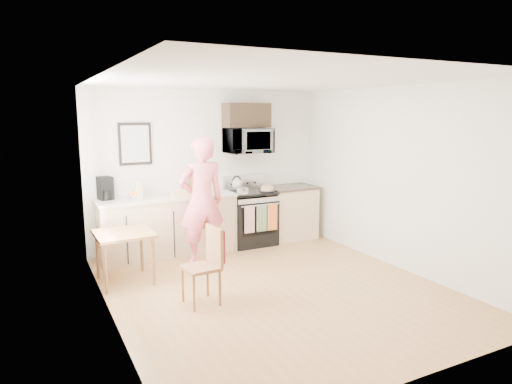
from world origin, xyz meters
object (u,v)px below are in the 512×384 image
range (251,219)px  microwave (248,141)px  person (202,201)px  chair (211,254)px  cake (267,189)px  dining_table (124,238)px

range → microwave: microwave is taller
microwave → range: bearing=-89.9°
person → chair: person is taller
chair → cake: cake is taller
chair → person: bearing=68.6°
range → cake: (0.23, -0.16, 0.53)m
cake → microwave: bearing=130.3°
person → cake: size_ratio=7.30×
microwave → cake: microwave is taller
microwave → cake: (0.23, -0.27, -0.79)m
range → person: 1.33m
cake → dining_table: bearing=-164.5°
chair → cake: 2.54m
range → cake: range is taller
dining_table → cake: 2.63m
cake → chair: bearing=-133.6°
dining_table → cake: (2.51, 0.70, 0.37)m
range → person: bearing=-152.4°
dining_table → person: bearing=13.8°
person → cake: (1.31, 0.40, 0.02)m
microwave → person: bearing=-148.2°
person → dining_table: person is taller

